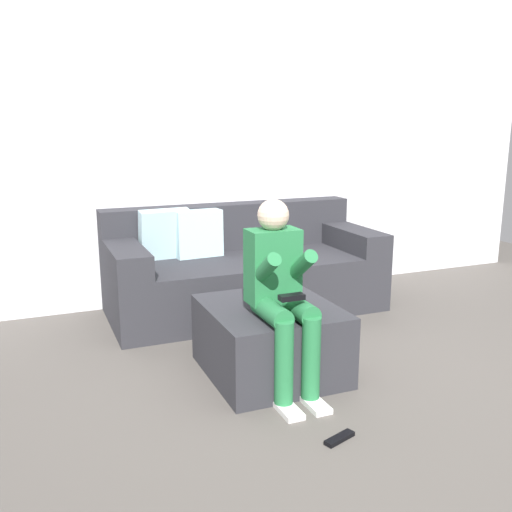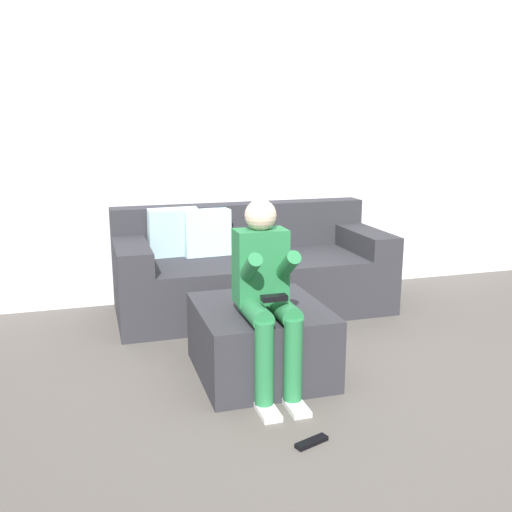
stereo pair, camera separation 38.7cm
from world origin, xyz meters
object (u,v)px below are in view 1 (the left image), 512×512
at_px(couch_sectional, 241,271).
at_px(ottoman, 270,340).
at_px(person_seated, 281,289).
at_px(remote_near_ottoman, 340,438).

height_order(couch_sectional, ottoman, couch_sectional).
bearing_deg(person_seated, remote_near_ottoman, -87.09).
bearing_deg(person_seated, ottoman, 81.86).
relative_size(couch_sectional, person_seated, 2.00).
height_order(couch_sectional, person_seated, person_seated).
relative_size(couch_sectional, ottoman, 2.66).
distance_m(couch_sectional, remote_near_ottoman, 2.12).
bearing_deg(couch_sectional, ottoman, -102.98).
xyz_separation_m(ottoman, remote_near_ottoman, (0.00, -0.84, -0.21)).
bearing_deg(couch_sectional, person_seated, -102.27).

